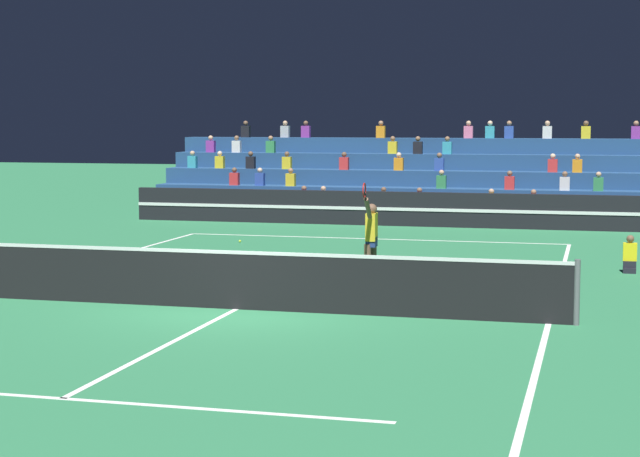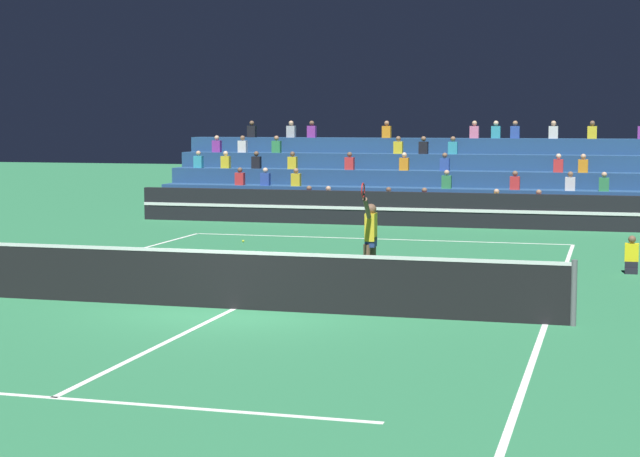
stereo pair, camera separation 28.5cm
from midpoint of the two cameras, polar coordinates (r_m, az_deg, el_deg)
ground_plane at (r=19.32m, az=-4.20°, el=-4.31°), size 120.00×120.00×0.00m
court_lines at (r=19.32m, az=-4.20°, el=-4.30°), size 11.10×23.90×0.01m
tennis_net at (r=19.23m, az=-4.21°, el=-2.71°), size 12.00×0.10×1.10m
sponsor_banner_wall at (r=34.50m, az=4.68°, el=1.05°), size 18.00×0.26×1.10m
bleacher_stand at (r=38.20m, az=5.75°, el=2.20°), size 18.36×4.75×3.38m
ball_kid_courtside at (r=24.73m, az=16.60°, el=-1.54°), size 0.30×0.36×0.84m
tennis_player at (r=21.58m, az=3.08°, el=-0.62°), size 0.34×1.39×2.25m
tennis_ball at (r=29.86m, az=-3.85°, el=-0.67°), size 0.07×0.07×0.07m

